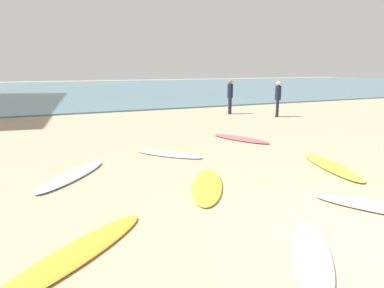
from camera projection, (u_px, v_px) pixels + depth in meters
The scene contains 12 objects.
ground_plane at pixel (378, 245), 4.55m from camera, with size 120.00×120.00×0.00m, color tan.
ocean_water at pixel (79, 89), 35.74m from camera, with size 120.00×40.00×0.08m, color slate.
surfboard_0 at pixel (331, 166), 8.02m from camera, with size 0.56×2.43×0.09m, color yellow.
surfboard_1 at pixel (169, 154), 9.14m from camera, with size 0.48×1.93×0.07m, color white.
surfboard_3 at pixel (241, 139), 11.09m from camera, with size 0.53×2.11×0.08m, color #DC565F.
surfboard_4 at pixel (74, 255), 4.25m from camera, with size 0.53×2.57×0.06m, color gold.
surfboard_5 at pixel (311, 255), 4.25m from camera, with size 0.48×1.97×0.06m, color silver.
surfboard_6 at pixel (377, 207), 5.69m from camera, with size 0.50×1.96×0.08m, color #F6E1BD.
surfboard_7 at pixel (72, 175), 7.33m from camera, with size 0.50×2.33×0.08m, color white.
surfboard_8 at pixel (207, 186), 6.72m from camera, with size 0.59×2.16×0.07m, color yellow.
beachgoer_near at pixel (278, 97), 16.05m from camera, with size 0.39×0.39×1.67m.
beachgoer_far at pixel (230, 95), 17.01m from camera, with size 0.36×0.36×1.71m.
Camera 1 is at (-3.95, -2.77, 2.31)m, focal length 31.99 mm.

